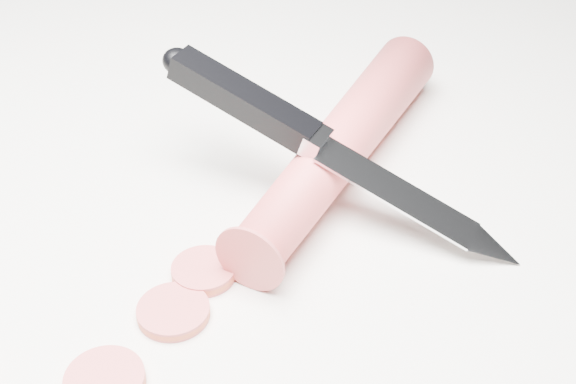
# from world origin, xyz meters

# --- Properties ---
(ground) EXTENTS (2.40, 2.40, 0.00)m
(ground) POSITION_xyz_m (0.00, 0.00, 0.00)
(ground) COLOR silver
(ground) RESTS_ON ground
(carrot) EXTENTS (0.08, 0.23, 0.03)m
(carrot) POSITION_xyz_m (0.06, 0.11, 0.02)
(carrot) COLOR #DC4346
(carrot) RESTS_ON ground
(carrot_slice_0) EXTENTS (0.04, 0.04, 0.01)m
(carrot_slice_0) POSITION_xyz_m (0.01, -0.03, 0.00)
(carrot_slice_0) COLOR #C14545
(carrot_slice_0) RESTS_ON ground
(carrot_slice_1) EXTENTS (0.03, 0.03, 0.01)m
(carrot_slice_1) POSITION_xyz_m (0.01, 0.01, 0.00)
(carrot_slice_1) COLOR #C14545
(carrot_slice_1) RESTS_ON ground
(carrot_slice_3) EXTENTS (0.04, 0.04, 0.01)m
(carrot_slice_3) POSITION_xyz_m (-0.01, -0.07, 0.00)
(carrot_slice_3) COLOR #C14545
(carrot_slice_3) RESTS_ON ground
(kitchen_knife) EXTENTS (0.22, 0.07, 0.08)m
(kitchen_knife) POSITION_xyz_m (0.07, 0.08, 0.04)
(kitchen_knife) COLOR silver
(kitchen_knife) RESTS_ON ground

